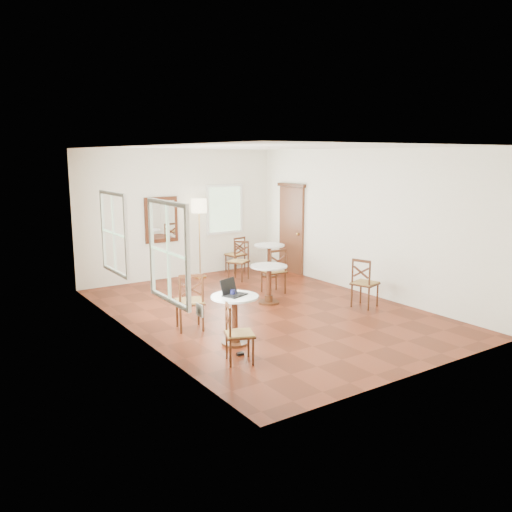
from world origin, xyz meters
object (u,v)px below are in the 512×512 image
Objects in this scene: chair_mid_b at (364,283)px; chair_back_b at (239,261)px; chair_near_a at (190,301)px; navy_mug at (233,293)px; power_adapter at (240,354)px; cafe_table_mid at (269,280)px; chair_back_a at (236,254)px; cafe_table_near at (235,314)px; chair_near_b at (238,333)px; floor_lamp at (199,211)px; mouse at (240,296)px; cafe_table_back at (269,257)px; laptop at (232,291)px; water_glass at (231,291)px; chair_mid_a at (274,271)px.

chair_mid_b is 1.05× the size of chair_back_b.
navy_mug is (0.24, -0.98, 0.33)m from chair_near_a.
navy_mug is 1.10× the size of power_adapter.
chair_near_a is at bearing -164.01° from cafe_table_mid.
chair_back_a is at bearing 70.71° from cafe_table_mid.
cafe_table_near is 0.73m from chair_near_b.
floor_lamp is at bearing 2.64° from chair_mid_b.
chair_mid_b is 3.16m from navy_mug.
chair_near_a reaches higher than cafe_table_mid.
floor_lamp is 4.79m from mouse.
cafe_table_near is 6.67× the size of navy_mug.
cafe_table_mid is at bearing -147.77° from chair_near_a.
floor_lamp is (1.96, 3.33, 1.09)m from chair_near_a.
navy_mug is (-2.35, -3.57, 0.36)m from chair_back_b.
chair_back_b is 10.17× the size of mouse.
cafe_table_mid is at bearing 46.13° from power_adapter.
mouse is (-1.72, -1.67, 0.32)m from cafe_table_mid.
cafe_table_mid is 6.58× the size of navy_mug.
cafe_table_back is 4.70m from navy_mug.
laptop is at bearing -65.22° from chair_back_b.
water_glass reaches higher than power_adapter.
chair_back_b is 2.15× the size of laptop.
cafe_table_back is 0.87× the size of chair_back_a.
chair_mid_a is 3.62m from power_adapter.
power_adapter is at bearing 108.93° from chair_near_a.
chair_mid_b is at bearing -9.47° from mouse.
laptop is at bearing 70.43° from power_adapter.
laptop is 0.04m from navy_mug.
cafe_table_near is 0.32m from mouse.
water_glass is at bearing 48.72° from chair_back_a.
power_adapter is at bearing 50.19° from chair_back_a.
cafe_table_near is at bearing 79.50° from chair_mid_b.
chair_near_a is 3.67m from chair_back_b.
chair_back_a is at bearing 114.71° from cafe_table_back.
cafe_table_back is 3.16m from chair_mid_b.
chair_near_b is 7.33× the size of navy_mug.
chair_mid_b is 9.09× the size of power_adapter.
chair_near_a is 3.43m from chair_mid_b.
chair_mid_a is at bearing -74.70° from floor_lamp.
chair_back_b reaches higher than navy_mug.
water_glass is 0.83× the size of power_adapter.
floor_lamp is at bearing -170.92° from chair_back_b.
chair_near_a is at bearing 104.34° from cafe_table_near.
cafe_table_mid is at bearing 19.73° from laptop.
floor_lamp is 21.43× the size of water_glass.
water_glass is at bearing 71.40° from power_adapter.
mouse is at bearing 48.66° from chair_mid_a.
chair_near_b is at bearing -133.40° from cafe_table_mid.
power_adapter is at bearing -111.61° from floor_lamp.
laptop is (-2.34, -3.54, 0.38)m from chair_back_b.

